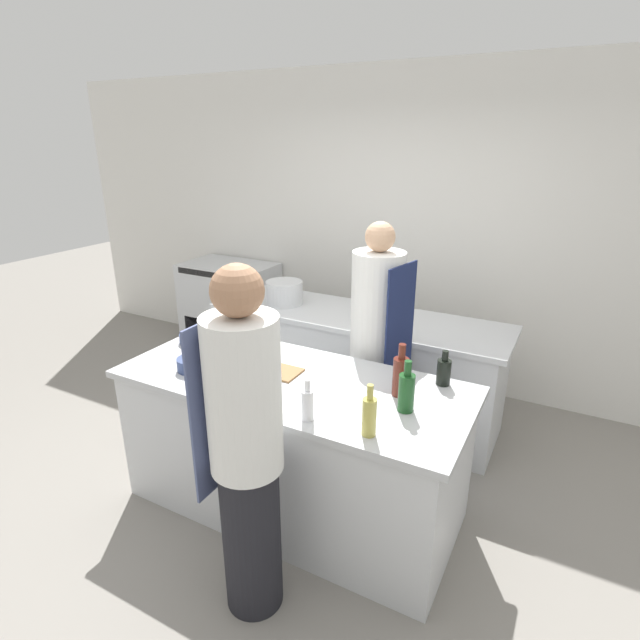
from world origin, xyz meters
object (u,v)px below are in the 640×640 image
bottle_water (401,375)px  chef_at_stove (376,349)px  oven_range (231,309)px  bowl_mixing_large (200,337)px  bottle_wine (369,415)px  bottle_sauce (245,326)px  bowl_prep_small (192,364)px  stockpot (284,292)px  bottle_cooking_oil (308,404)px  bottle_vinegar (444,371)px  bottle_olive_oil (406,391)px  chef_at_prep_near (246,450)px

bottle_water → chef_at_stove: bearing=123.0°
oven_range → bowl_mixing_large: (1.01, -1.59, 0.44)m
bottle_wine → bottle_sauce: size_ratio=0.94×
chef_at_stove → bowl_mixing_large: chef_at_stove is taller
oven_range → bottle_wine: (2.47, -2.09, 0.51)m
chef_at_stove → bowl_prep_small: size_ratio=9.58×
bowl_prep_small → stockpot: stockpot is taller
bottle_cooking_oil → bottle_vinegar: bearing=54.5°
bottle_vinegar → bottle_cooking_oil: bottle_cooking_oil is taller
oven_range → bottle_cooking_oil: bearing=-44.5°
oven_range → stockpot: stockpot is taller
bottle_water → bowl_mixing_large: bottle_water is taller
bottle_olive_oil → bottle_vinegar: bottle_olive_oil is taller
bottle_wine → bottle_cooking_oil: bottle_wine is taller
bottle_wine → bottle_sauce: 1.36m
chef_at_prep_near → bottle_olive_oil: 0.85m
bottle_vinegar → bowl_mixing_large: (-1.63, -0.16, -0.05)m
bottle_wine → bottle_vinegar: bearing=75.7°
chef_at_prep_near → stockpot: (-0.96, 1.85, 0.10)m
chef_at_stove → bottle_cooking_oil: size_ratio=7.86×
chef_at_stove → bottle_wine: (0.37, -1.01, 0.13)m
bottle_olive_oil → bottle_cooking_oil: bearing=-142.0°
bottle_olive_oil → bowl_prep_small: bearing=-173.3°
chef_at_prep_near → stockpot: 2.09m
stockpot → bowl_prep_small: bearing=-82.0°
bottle_olive_oil → bottle_vinegar: 0.39m
oven_range → bowl_mixing_large: size_ratio=3.54×
chef_at_stove → bottle_wine: 1.08m
oven_range → bowl_mixing_large: bearing=-57.6°
bottle_cooking_oil → stockpot: (-1.08, 1.50, 0.01)m
chef_at_prep_near → bowl_prep_small: 0.93m
bowl_prep_small → bottle_vinegar: bearing=21.0°
bottle_olive_oil → bottle_vinegar: (0.09, 0.38, -0.03)m
bottle_olive_oil → bottle_water: 0.17m
bottle_water → oven_range: bearing=146.1°
bottle_wine → bottle_cooking_oil: size_ratio=1.20×
chef_at_prep_near → bottle_water: (0.43, 0.81, 0.12)m
chef_at_prep_near → bottle_vinegar: 1.21m
chef_at_stove → chef_at_prep_near: bearing=8.8°
bottle_sauce → chef_at_stove: bearing=23.1°
bottle_vinegar → bottle_cooking_oil: bearing=-125.5°
oven_range → chef_at_stove: bearing=-27.4°
oven_range → bottle_olive_oil: 3.16m
bottle_vinegar → bottle_sauce: size_ratio=0.74×
bottle_wine → chef_at_prep_near: bearing=-139.7°
bottle_sauce → stockpot: (-0.20, 0.82, -0.02)m
bowl_mixing_large → bottle_wine: bearing=-19.1°
bottle_wine → bowl_prep_small: bearing=173.3°
bottle_cooking_oil → bowl_prep_small: bottle_cooking_oil is taller
bottle_vinegar → bowl_mixing_large: size_ratio=0.75×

